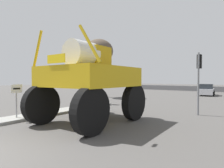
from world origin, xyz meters
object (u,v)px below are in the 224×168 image
at_px(sedan_ahead, 206,90).
at_px(traffic_signal_near_left, 93,75).
at_px(lane_arrow_sign, 16,95).
at_px(bare_tree_left, 99,52).
at_px(traffic_signal_near_right, 199,70).
at_px(oversize_sprayer, 90,80).

distance_m(sedan_ahead, traffic_signal_near_left, 16.53).
distance_m(lane_arrow_sign, bare_tree_left, 13.63).
bearing_deg(traffic_signal_near_left, bare_tree_left, 125.56).
distance_m(traffic_signal_near_right, bare_tree_left, 13.20).
distance_m(lane_arrow_sign, oversize_sprayer, 3.98).
distance_m(traffic_signal_near_left, bare_tree_left, 6.59).
xyz_separation_m(lane_arrow_sign, traffic_signal_near_right, (7.36, 7.34, 1.39)).
bearing_deg(traffic_signal_near_right, bare_tree_left, 158.13).
bearing_deg(traffic_signal_near_right, oversize_sprayer, -126.98).
distance_m(lane_arrow_sign, traffic_signal_near_left, 7.53).
distance_m(lane_arrow_sign, traffic_signal_near_right, 10.48).
xyz_separation_m(lane_arrow_sign, sedan_ahead, (5.26, 22.45, -0.63)).
height_order(sedan_ahead, bare_tree_left, bare_tree_left).
relative_size(lane_arrow_sign, traffic_signal_near_left, 0.51).
bearing_deg(sedan_ahead, oversize_sprayer, 169.17).
height_order(oversize_sprayer, bare_tree_left, bare_tree_left).
bearing_deg(lane_arrow_sign, bare_tree_left, 110.88).
distance_m(sedan_ahead, bare_tree_left, 15.03).
bearing_deg(bare_tree_left, oversize_sprayer, -51.82).
bearing_deg(bare_tree_left, lane_arrow_sign, -69.12).
bearing_deg(traffic_signal_near_right, traffic_signal_near_left, 179.97).
xyz_separation_m(sedan_ahead, traffic_signal_near_right, (2.10, -15.11, 2.03)).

